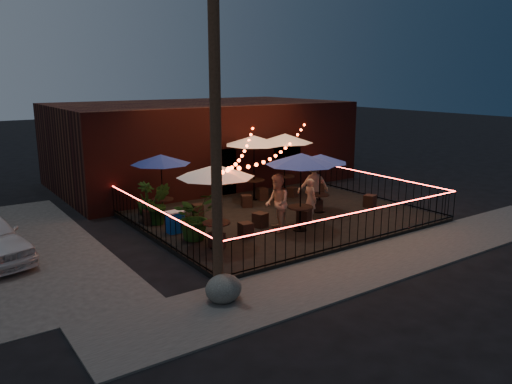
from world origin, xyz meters
TOP-DOWN VIEW (x-y plane):
  - ground at (0.00, 0.00)m, footprint 110.00×110.00m
  - patio at (0.00, 2.00)m, footprint 10.00×8.00m
  - sidewalk at (0.00, -3.25)m, footprint 18.00×2.50m
  - brick_building at (1.00, 9.99)m, footprint 14.00×8.00m
  - utility_pole at (-5.40, -2.60)m, footprint 0.26×0.26m
  - fence_front at (0.00, -2.00)m, footprint 10.00×0.04m
  - fence_left at (-5.00, 2.00)m, footprint 0.04×8.00m
  - fence_right at (5.00, 2.00)m, footprint 0.04×8.00m
  - festoon_lights at (-1.01, 1.70)m, footprint 10.02×8.72m
  - cafe_table_0 at (-3.80, 0.21)m, footprint 2.95×2.95m
  - cafe_table_1 at (-3.80, 4.12)m, footprint 2.74×2.74m
  - cafe_table_2 at (-0.57, 0.13)m, footprint 2.63×2.63m
  - cafe_table_3 at (0.65, 4.67)m, footprint 2.82×2.82m
  - cafe_table_4 at (1.53, 1.49)m, footprint 2.66×2.66m
  - cafe_table_5 at (2.25, 4.61)m, footprint 2.65×2.65m
  - bistro_chair_0 at (-3.80, 0.21)m, footprint 0.41×0.41m
  - bistro_chair_1 at (-2.50, 0.56)m, footprint 0.43×0.43m
  - bistro_chair_2 at (-4.50, 3.75)m, footprint 0.49×0.49m
  - bistro_chair_3 at (-2.59, 3.68)m, footprint 0.46×0.46m
  - bistro_chair_4 at (-1.48, 1.19)m, footprint 0.52×0.52m
  - bistro_chair_5 at (0.09, 0.69)m, footprint 0.56×0.56m
  - bistro_chair_6 at (-0.34, 3.76)m, footprint 0.53×0.53m
  - bistro_chair_7 at (0.86, 4.39)m, footprint 0.46×0.46m
  - bistro_chair_8 at (1.53, 1.66)m, footprint 0.53×0.53m
  - bistro_chair_9 at (3.70, 0.90)m, footprint 0.53×0.53m
  - bistro_chair_10 at (2.23, 4.01)m, footprint 0.47×0.47m
  - bistro_chair_11 at (3.62, 3.88)m, footprint 0.52×0.52m
  - patron_a at (0.49, 0.83)m, footprint 0.39×0.58m
  - patron_b at (-1.26, 0.51)m, footprint 1.06×1.17m
  - patron_c at (1.73, 2.10)m, footprint 1.45×1.13m
  - potted_shrub_a at (-3.97, 1.33)m, footprint 1.66×1.54m
  - potted_shrub_b at (-4.21, 3.53)m, footprint 0.98×0.87m
  - potted_shrub_c at (-4.06, 5.06)m, footprint 0.90×0.90m
  - cooler at (-4.19, 2.30)m, footprint 0.59×0.44m
  - boulder at (-5.45, -2.92)m, footprint 1.13×1.06m

SIDE VIEW (x-z plane):
  - ground at x=0.00m, z-range 0.00..0.00m
  - sidewalk at x=0.00m, z-range 0.00..0.05m
  - patio at x=0.00m, z-range 0.00..0.15m
  - boulder at x=-5.45m, z-range 0.00..0.70m
  - bistro_chair_10 at x=2.23m, z-range 0.15..0.58m
  - bistro_chair_3 at x=-2.59m, z-range 0.15..0.60m
  - bistro_chair_0 at x=-3.80m, z-range 0.15..0.62m
  - bistro_chair_8 at x=1.53m, z-range 0.15..0.63m
  - bistro_chair_6 at x=-0.34m, z-range 0.15..0.63m
  - bistro_chair_1 at x=-2.50m, z-range 0.15..0.63m
  - bistro_chair_11 at x=3.62m, z-range 0.15..0.63m
  - bistro_chair_9 at x=3.70m, z-range 0.15..0.64m
  - bistro_chair_2 at x=-4.50m, z-range 0.15..0.65m
  - bistro_chair_7 at x=0.86m, z-range 0.15..0.65m
  - bistro_chair_5 at x=0.09m, z-range 0.15..0.65m
  - bistro_chair_4 at x=-1.48m, z-range 0.15..0.65m
  - cooler at x=-4.19m, z-range 0.16..0.90m
  - fence_front at x=0.00m, z-range 0.14..1.18m
  - fence_left at x=-5.00m, z-range 0.14..1.18m
  - fence_right at x=5.00m, z-range 0.14..1.18m
  - potted_shrub_c at x=-4.06m, z-range 0.15..1.38m
  - potted_shrub_b at x=-4.21m, z-range 0.15..1.65m
  - potted_shrub_a at x=-3.97m, z-range 0.15..1.70m
  - patron_a at x=0.49m, z-range 0.15..1.71m
  - patron_b at x=-1.26m, z-range 0.15..2.10m
  - patron_c at x=1.73m, z-range 0.15..2.12m
  - brick_building at x=1.00m, z-range 0.00..4.00m
  - cafe_table_4 at x=1.53m, z-range 1.08..3.34m
  - cafe_table_1 at x=-3.80m, z-range 1.14..3.52m
  - cafe_table_0 at x=-3.80m, z-range 1.22..3.79m
  - festoon_lights at x=-1.01m, z-range 1.86..3.18m
  - cafe_table_2 at x=-0.57m, z-range 1.25..3.90m
  - cafe_table_5 at x=2.25m, z-range 1.27..3.97m
  - cafe_table_3 at x=0.65m, z-range 1.27..4.00m
  - utility_pole at x=-5.40m, z-range 0.00..8.00m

